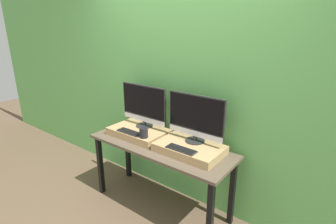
# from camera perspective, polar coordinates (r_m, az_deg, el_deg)

# --- Properties ---
(ground_plane) EXTENTS (12.00, 12.00, 0.00)m
(ground_plane) POSITION_cam_1_polar(r_m,az_deg,el_deg) (2.98, -5.33, -22.31)
(ground_plane) COLOR brown
(wall_back) EXTENTS (8.00, 0.04, 2.60)m
(wall_back) POSITION_cam_1_polar(r_m,az_deg,el_deg) (2.83, 2.71, 5.35)
(wall_back) COLOR #66B75B
(wall_back) RESTS_ON ground_plane
(workbench) EXTENTS (1.58, 0.57, 0.76)m
(workbench) POSITION_cam_1_polar(r_m,az_deg,el_deg) (2.78, -1.72, -8.85)
(workbench) COLOR brown
(workbench) RESTS_ON ground_plane
(wooden_riser_left) EXTENTS (0.64, 0.41, 0.08)m
(wooden_riser_left) POSITION_cam_1_polar(r_m,az_deg,el_deg) (2.95, -6.38, -4.35)
(wooden_riser_left) COLOR tan
(wooden_riser_left) RESTS_ON workbench
(monitor_left) EXTENTS (0.61, 0.19, 0.48)m
(monitor_left) POSITION_cam_1_polar(r_m,az_deg,el_deg) (2.92, -5.28, 1.48)
(monitor_left) COLOR #282828
(monitor_left) RESTS_ON wooden_riser_left
(keyboard_left) EXTENTS (0.30, 0.10, 0.01)m
(keyboard_left) POSITION_cam_1_polar(r_m,az_deg,el_deg) (2.84, -8.39, -4.32)
(keyboard_left) COLOR #2D2D2D
(keyboard_left) RESTS_ON wooden_riser_left
(mug) EXTENTS (0.09, 0.09, 0.10)m
(mug) POSITION_cam_1_polar(r_m,az_deg,el_deg) (2.69, -5.32, -4.51)
(mug) COLOR black
(mug) RESTS_ON wooden_riser_left
(wooden_riser_right) EXTENTS (0.64, 0.41, 0.08)m
(wooden_riser_right) POSITION_cam_1_polar(r_m,az_deg,el_deg) (2.57, 4.70, -7.90)
(wooden_riser_right) COLOR tan
(wooden_riser_right) RESTS_ON workbench
(monitor_right) EXTENTS (0.61, 0.19, 0.48)m
(monitor_right) POSITION_cam_1_polar(r_m,az_deg,el_deg) (2.53, 6.05, -1.23)
(monitor_right) COLOR #282828
(monitor_right) RESTS_ON wooden_riser_right
(keyboard_right) EXTENTS (0.30, 0.10, 0.01)m
(keyboard_right) POSITION_cam_1_polar(r_m,az_deg,el_deg) (2.44, 2.89, -8.09)
(keyboard_right) COLOR #2D2D2D
(keyboard_right) RESTS_ON wooden_riser_right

